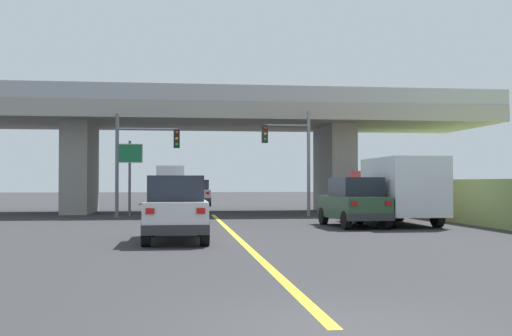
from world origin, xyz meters
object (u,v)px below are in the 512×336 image
at_px(sedan_oncoming, 197,193).
at_px(suv_lead, 176,208).
at_px(box_truck, 397,189).
at_px(traffic_signal_farside, 139,152).
at_px(traffic_signal_nearside, 293,151).
at_px(semi_truck_distant, 171,184).
at_px(highway_sign, 130,162).
at_px(suv_crossing, 354,202).

bearing_deg(sedan_oncoming, suv_lead, -92.86).
height_order(box_truck, traffic_signal_farside, traffic_signal_farside).
bearing_deg(traffic_signal_nearside, semi_truck_distant, 106.63).
bearing_deg(highway_sign, traffic_signal_nearside, -10.57).
distance_m(highway_sign, semi_truck_distant, 21.32).
height_order(suv_lead, box_truck, box_truck).
height_order(traffic_signal_nearside, semi_truck_distant, traffic_signal_nearside).
height_order(suv_crossing, highway_sign, highway_sign).
xyz_separation_m(sedan_oncoming, semi_truck_distant, (-2.11, 6.59, 0.67)).
bearing_deg(traffic_signal_farside, suv_lead, -81.79).
bearing_deg(box_truck, semi_truck_distant, 108.53).
bearing_deg(traffic_signal_nearside, highway_sign, 169.43).
distance_m(box_truck, semi_truck_distant, 31.66).
distance_m(suv_lead, highway_sign, 15.91).
relative_size(box_truck, traffic_signal_nearside, 1.18).
xyz_separation_m(suv_lead, highway_sign, (-2.58, 15.57, 1.95)).
bearing_deg(box_truck, traffic_signal_farside, 149.57).
relative_size(traffic_signal_farside, semi_truck_distant, 0.72).
distance_m(suv_crossing, traffic_signal_farside, 12.32).
distance_m(suv_lead, suv_crossing, 9.08).
bearing_deg(suv_crossing, traffic_signal_farside, 135.96).
relative_size(suv_lead, traffic_signal_nearside, 0.80).
relative_size(sedan_oncoming, traffic_signal_nearside, 0.83).
distance_m(suv_crossing, semi_truck_distant, 32.21).
height_order(highway_sign, semi_truck_distant, highway_sign).
relative_size(suv_lead, semi_truck_distant, 0.61).
distance_m(suv_crossing, traffic_signal_nearside, 8.84).
height_order(traffic_signal_farside, highway_sign, traffic_signal_farside).
relative_size(traffic_signal_nearside, semi_truck_distant, 0.76).
distance_m(box_truck, sedan_oncoming, 24.75).
bearing_deg(traffic_signal_farside, highway_sign, 106.62).
relative_size(suv_crossing, box_truck, 0.66).
height_order(suv_lead, traffic_signal_nearside, traffic_signal_nearside).
bearing_deg(suv_crossing, traffic_signal_nearside, 93.54).
bearing_deg(box_truck, suv_crossing, -151.65).
distance_m(suv_crossing, highway_sign, 14.16).
xyz_separation_m(suv_crossing, box_truck, (2.26, 1.22, 0.51)).
relative_size(suv_crossing, traffic_signal_farside, 0.82).
bearing_deg(suv_lead, sedan_oncoming, 87.14).
xyz_separation_m(suv_crossing, sedan_oncoming, (-5.70, 24.65, 0.01)).
xyz_separation_m(box_truck, semi_truck_distant, (-10.07, 30.02, 0.16)).
bearing_deg(suv_lead, traffic_signal_nearside, 65.94).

